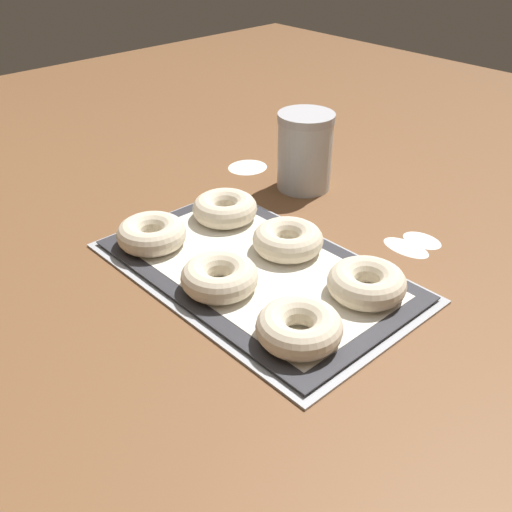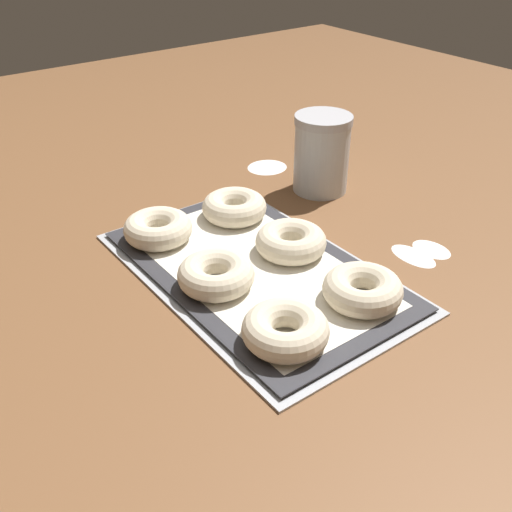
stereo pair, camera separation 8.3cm
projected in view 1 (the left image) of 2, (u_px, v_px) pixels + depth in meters
ground_plane at (261, 266)px, 0.98m from camera, size 2.80×2.80×0.00m
baking_tray at (256, 271)px, 0.96m from camera, size 0.52×0.32×0.01m
baking_mat at (256, 268)px, 0.96m from camera, size 0.49×0.29×0.00m
bagel_front_left at (152, 234)px, 1.01m from camera, size 0.12×0.12×0.04m
bagel_front_center at (220, 277)px, 0.90m from camera, size 0.12×0.12×0.04m
bagel_front_right at (299, 327)px, 0.80m from camera, size 0.12×0.12×0.04m
bagel_back_left at (225, 208)px, 1.08m from camera, size 0.12×0.12×0.04m
bagel_back_center at (288, 240)px, 0.99m from camera, size 0.12×0.12×0.04m
bagel_back_right at (367, 283)px, 0.88m from camera, size 0.12×0.12×0.04m
flour_canister at (305, 151)px, 1.19m from camera, size 0.11×0.11×0.16m
flour_patch_near at (248, 167)px, 1.32m from camera, size 0.08×0.09×0.00m
flour_patch_far at (406, 247)px, 1.03m from camera, size 0.09×0.05×0.00m
flour_patch_side at (422, 240)px, 1.05m from camera, size 0.07×0.05×0.00m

